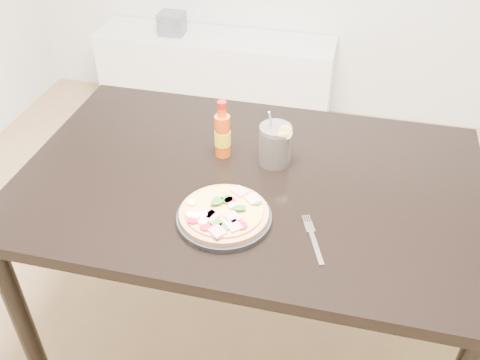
% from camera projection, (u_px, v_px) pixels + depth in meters
% --- Properties ---
extents(dining_table, '(1.40, 0.90, 0.75)m').
position_uv_depth(dining_table, '(249.00, 199.00, 1.67)').
color(dining_table, black).
rests_on(dining_table, ground).
extents(plate, '(0.26, 0.26, 0.02)m').
position_uv_depth(plate, '(224.00, 218.00, 1.46)').
color(plate, black).
rests_on(plate, dining_table).
extents(pizza, '(0.24, 0.24, 0.03)m').
position_uv_depth(pizza, '(223.00, 213.00, 1.45)').
color(pizza, tan).
rests_on(pizza, plate).
extents(hot_sauce_bottle, '(0.05, 0.05, 0.19)m').
position_uv_depth(hot_sauce_bottle, '(222.00, 135.00, 1.67)').
color(hot_sauce_bottle, '#E14C0D').
rests_on(hot_sauce_bottle, dining_table).
extents(cola_cup, '(0.10, 0.10, 0.19)m').
position_uv_depth(cola_cup, '(275.00, 146.00, 1.65)').
color(cola_cup, black).
rests_on(cola_cup, dining_table).
extents(fork, '(0.08, 0.18, 0.00)m').
position_uv_depth(fork, '(313.00, 237.00, 1.41)').
color(fork, silver).
rests_on(fork, dining_table).
extents(media_console, '(1.40, 0.34, 0.50)m').
position_uv_depth(media_console, '(216.00, 76.00, 3.26)').
color(media_console, white).
rests_on(media_console, ground).
extents(cd_stack, '(0.14, 0.12, 0.13)m').
position_uv_depth(cd_stack, '(172.00, 23.00, 3.10)').
color(cd_stack, slate).
rests_on(cd_stack, media_console).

